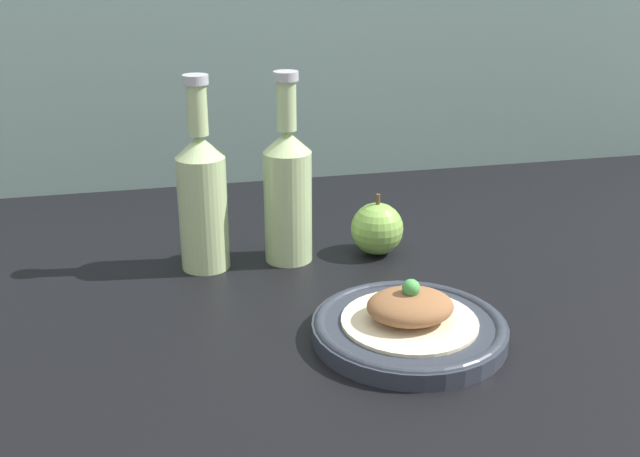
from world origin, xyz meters
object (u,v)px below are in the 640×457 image
(plated_food, at_px, (410,310))
(cider_bottle_left, at_px, (202,196))
(plate, at_px, (409,328))
(apple, at_px, (377,229))
(cider_bottle_right, at_px, (288,190))

(plated_food, bearing_deg, cider_bottle_left, 129.24)
(plate, distance_m, apple, 0.25)
(plate, distance_m, cider_bottle_right, 0.28)
(cider_bottle_left, bearing_deg, apple, -1.78)
(cider_bottle_left, height_order, cider_bottle_right, same)
(cider_bottle_right, bearing_deg, apple, -3.40)
(plate, bearing_deg, plated_food, -45.00)
(plated_food, bearing_deg, apple, 81.47)
(plated_food, height_order, cider_bottle_left, cider_bottle_left)
(plated_food, bearing_deg, cider_bottle_right, 109.68)
(cider_bottle_left, relative_size, cider_bottle_right, 1.00)
(apple, bearing_deg, plate, -98.53)
(cider_bottle_right, bearing_deg, plate, -70.32)
(cider_bottle_left, bearing_deg, plate, -50.76)
(apple, bearing_deg, cider_bottle_right, 176.60)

